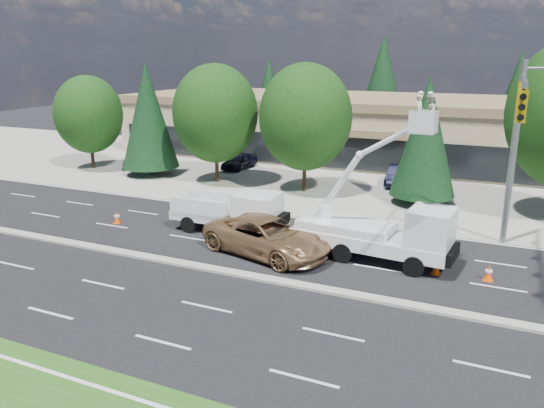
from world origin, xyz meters
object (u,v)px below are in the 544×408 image
at_px(signal_mast, 518,128).
at_px(bucket_truck, 384,227).
at_px(minivan, 267,236).
at_px(utility_pickup, 234,215).

height_order(signal_mast, bucket_truck, signal_mast).
height_order(signal_mast, minivan, signal_mast).
bearing_deg(minivan, signal_mast, -52.31).
bearing_deg(signal_mast, utility_pickup, -171.43).
xyz_separation_m(signal_mast, utility_pickup, (-13.27, -2.00, -5.13)).
relative_size(signal_mast, utility_pickup, 1.72).
xyz_separation_m(signal_mast, minivan, (-10.26, -4.24, -5.17)).
bearing_deg(bucket_truck, utility_pickup, 178.78).
distance_m(signal_mast, utility_pickup, 14.37).
bearing_deg(bucket_truck, minivan, -160.56).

